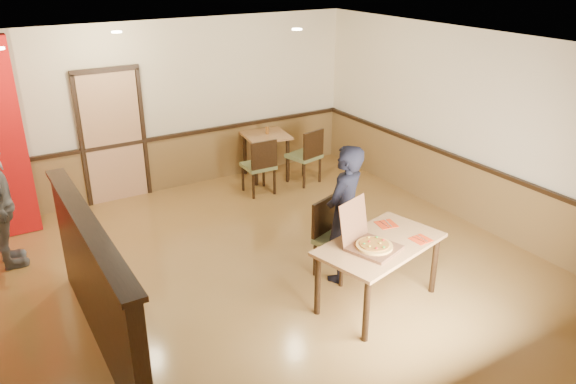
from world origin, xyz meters
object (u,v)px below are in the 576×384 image
at_px(diner, 344,214).
at_px(main_table, 380,251).
at_px(diner_chair, 333,235).
at_px(condiment, 267,130).
at_px(side_chair_right, 307,154).
at_px(side_table, 266,144).
at_px(pizza_box, 370,243).
at_px(side_chair_left, 260,164).

bearing_deg(diner, main_table, 65.49).
bearing_deg(diner_chair, condiment, 55.23).
xyz_separation_m(side_chair_right, diner, (-1.30, -2.83, 0.33)).
xyz_separation_m(side_table, pizza_box, (-1.00, -4.15, 0.22)).
xyz_separation_m(main_table, side_chair_left, (0.37, 3.49, -0.15)).
relative_size(main_table, side_chair_left, 1.68).
height_order(diner_chair, diner, diner).
bearing_deg(diner, side_chair_right, -140.08).
distance_m(side_chair_right, condiment, 0.83).
relative_size(main_table, diner, 0.94).
xyz_separation_m(diner, condiment, (0.86, 3.45, 0.01)).
relative_size(main_table, pizza_box, 2.35).
height_order(main_table, diner, diner).
bearing_deg(condiment, main_table, -101.74).
bearing_deg(diner, diner_chair, -98.87).
bearing_deg(main_table, side_table, 64.79).
xyz_separation_m(side_chair_right, side_table, (-0.47, 0.62, 0.09)).
xyz_separation_m(diner_chair, side_chair_right, (1.34, 2.68, 0.01)).
bearing_deg(side_chair_left, side_table, -124.66).
xyz_separation_m(pizza_box, condiment, (1.03, 4.15, 0.03)).
xyz_separation_m(side_chair_left, side_table, (0.45, 0.62, 0.10)).
bearing_deg(main_table, side_chair_right, 55.82).
height_order(main_table, side_table, side_table).
xyz_separation_m(main_table, side_chair_right, (1.29, 3.49, -0.14)).
distance_m(side_table, diner, 3.55).
height_order(main_table, condiment, condiment).
relative_size(side_chair_left, side_chair_right, 0.98).
xyz_separation_m(side_table, condiment, (0.03, 0.00, 0.25)).
bearing_deg(side_table, condiment, 1.23).
relative_size(side_chair_left, condiment, 7.24).
relative_size(side_chair_right, condiment, 7.37).
xyz_separation_m(side_table, diner, (-0.83, -3.45, 0.24)).
height_order(side_chair_left, diner, diner).
height_order(diner_chair, pizza_box, pizza_box).
xyz_separation_m(side_chair_left, side_chair_right, (0.92, 0.00, 0.01)).
height_order(main_table, diner_chair, diner_chair).
distance_m(diner_chair, condiment, 3.44).
height_order(side_table, condiment, condiment).
bearing_deg(pizza_box, condiment, 57.44).
height_order(diner, condiment, diner).
bearing_deg(side_table, pizza_box, -103.56).
xyz_separation_m(diner_chair, side_chair_left, (0.42, 2.68, -0.00)).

